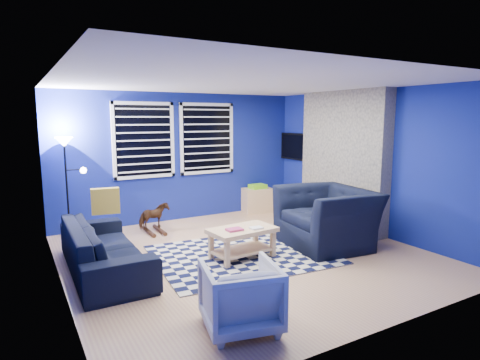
{
  "coord_description": "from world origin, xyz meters",
  "views": [
    {
      "loc": [
        -2.93,
        -4.92,
        2.01
      ],
      "look_at": [
        0.07,
        0.3,
        1.08
      ],
      "focal_mm": 30.0,
      "sensor_mm": 36.0,
      "label": 1
    }
  ],
  "objects_px": {
    "armchair_big": "(327,217)",
    "cabinet": "(258,200)",
    "sofa": "(104,247)",
    "rocking_horse": "(154,216)",
    "coffee_table": "(242,237)",
    "armchair_bent": "(240,296)",
    "floor_lamp": "(66,156)",
    "tv": "(296,147)"
  },
  "relations": [
    {
      "from": "tv",
      "to": "rocking_horse",
      "type": "bearing_deg",
      "value": -176.52
    },
    {
      "from": "cabinet",
      "to": "sofa",
      "type": "bearing_deg",
      "value": -142.18
    },
    {
      "from": "sofa",
      "to": "floor_lamp",
      "type": "relative_size",
      "value": 1.3
    },
    {
      "from": "floor_lamp",
      "to": "coffee_table",
      "type": "bearing_deg",
      "value": -49.69
    },
    {
      "from": "sofa",
      "to": "rocking_horse",
      "type": "relative_size",
      "value": 4.1
    },
    {
      "from": "sofa",
      "to": "armchair_big",
      "type": "bearing_deg",
      "value": -100.05
    },
    {
      "from": "armchair_bent",
      "to": "floor_lamp",
      "type": "relative_size",
      "value": 0.42
    },
    {
      "from": "armchair_big",
      "to": "cabinet",
      "type": "height_order",
      "value": "armchair_big"
    },
    {
      "from": "armchair_big",
      "to": "rocking_horse",
      "type": "distance_m",
      "value": 2.98
    },
    {
      "from": "tv",
      "to": "armchair_big",
      "type": "height_order",
      "value": "tv"
    },
    {
      "from": "rocking_horse",
      "to": "coffee_table",
      "type": "distance_m",
      "value": 2.04
    },
    {
      "from": "armchair_big",
      "to": "rocking_horse",
      "type": "relative_size",
      "value": 2.59
    },
    {
      "from": "sofa",
      "to": "coffee_table",
      "type": "height_order",
      "value": "sofa"
    },
    {
      "from": "armchair_bent",
      "to": "floor_lamp",
      "type": "bearing_deg",
      "value": -62.42
    },
    {
      "from": "sofa",
      "to": "armchair_bent",
      "type": "height_order",
      "value": "armchair_bent"
    },
    {
      "from": "tv",
      "to": "rocking_horse",
      "type": "xyz_separation_m",
      "value": [
        -3.26,
        -0.2,
        -1.1
      ]
    },
    {
      "from": "rocking_horse",
      "to": "floor_lamp",
      "type": "xyz_separation_m",
      "value": [
        -1.31,
        0.45,
        1.09
      ]
    },
    {
      "from": "tv",
      "to": "coffee_table",
      "type": "bearing_deg",
      "value": -140.59
    },
    {
      "from": "floor_lamp",
      "to": "armchair_bent",
      "type": "bearing_deg",
      "value": -75.94
    },
    {
      "from": "cabinet",
      "to": "coffee_table",
      "type": "bearing_deg",
      "value": -116.39
    },
    {
      "from": "tv",
      "to": "rocking_horse",
      "type": "distance_m",
      "value": 3.45
    },
    {
      "from": "rocking_horse",
      "to": "armchair_big",
      "type": "bearing_deg",
      "value": -149.75
    },
    {
      "from": "coffee_table",
      "to": "cabinet",
      "type": "relative_size",
      "value": 1.45
    },
    {
      "from": "armchair_big",
      "to": "cabinet",
      "type": "relative_size",
      "value": 2.06
    },
    {
      "from": "armchair_bent",
      "to": "cabinet",
      "type": "distance_m",
      "value": 4.88
    },
    {
      "from": "tv",
      "to": "sofa",
      "type": "height_order",
      "value": "tv"
    },
    {
      "from": "sofa",
      "to": "rocking_horse",
      "type": "height_order",
      "value": "sofa"
    },
    {
      "from": "armchair_big",
      "to": "armchair_bent",
      "type": "xyz_separation_m",
      "value": [
        -2.47,
        -1.54,
        -0.13
      ]
    },
    {
      "from": "armchair_big",
      "to": "cabinet",
      "type": "bearing_deg",
      "value": 179.75
    },
    {
      "from": "rocking_horse",
      "to": "cabinet",
      "type": "relative_size",
      "value": 0.8
    },
    {
      "from": "sofa",
      "to": "rocking_horse",
      "type": "bearing_deg",
      "value": -37.71
    },
    {
      "from": "tv",
      "to": "floor_lamp",
      "type": "distance_m",
      "value": 4.58
    },
    {
      "from": "tv",
      "to": "armchair_bent",
      "type": "relative_size",
      "value": 1.4
    },
    {
      "from": "rocking_horse",
      "to": "cabinet",
      "type": "height_order",
      "value": "cabinet"
    },
    {
      "from": "tv",
      "to": "sofa",
      "type": "relative_size",
      "value": 0.45
    },
    {
      "from": "sofa",
      "to": "tv",
      "type": "bearing_deg",
      "value": -69.0
    },
    {
      "from": "tv",
      "to": "armchair_big",
      "type": "relative_size",
      "value": 0.71
    },
    {
      "from": "sofa",
      "to": "floor_lamp",
      "type": "distance_m",
      "value": 2.16
    },
    {
      "from": "armchair_bent",
      "to": "coffee_table",
      "type": "height_order",
      "value": "armchair_bent"
    },
    {
      "from": "sofa",
      "to": "armchair_bent",
      "type": "xyz_separation_m",
      "value": [
        0.82,
        -2.16,
        0.0
      ]
    },
    {
      "from": "armchair_big",
      "to": "coffee_table",
      "type": "distance_m",
      "value": 1.49
    },
    {
      "from": "tv",
      "to": "rocking_horse",
      "type": "relative_size",
      "value": 1.85
    }
  ]
}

